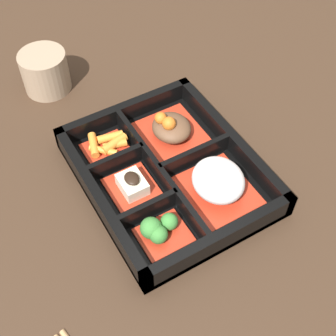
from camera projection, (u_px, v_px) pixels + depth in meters
ground_plane at (168, 179)px, 0.69m from camera, size 3.00×3.00×0.00m
bento_base at (168, 177)px, 0.68m from camera, size 0.28×0.23×0.01m
bento_rim at (166, 171)px, 0.67m from camera, size 0.28×0.23×0.04m
bowl_stew at (171, 129)px, 0.71m from camera, size 0.10×0.09×0.05m
bowl_rice at (218, 182)px, 0.64m from camera, size 0.10×0.09×0.05m
bowl_carrots at (107, 146)px, 0.70m from camera, size 0.06×0.07×0.02m
bowl_tofu at (133, 186)px, 0.65m from camera, size 0.08×0.07×0.03m
bowl_greens at (158, 230)px, 0.60m from camera, size 0.06×0.07×0.03m
tea_cup at (45, 71)px, 0.78m from camera, size 0.08×0.08×0.07m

